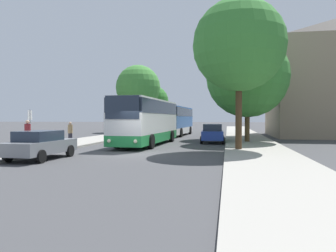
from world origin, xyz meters
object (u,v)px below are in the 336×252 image
bus_front (147,121)px  tree_left_near (138,87)px  parked_car_left_curb (40,144)px  tree_right_near (239,72)px  parked_car_right_near (212,133)px  tree_left_far (153,102)px  pedestrian_waiting_far (28,135)px  tree_right_far (247,76)px  bus_stop_sign (30,124)px  pedestrian_waiting_near (70,133)px  tree_right_mid (239,45)px  bus_middle (175,120)px

bus_front → tree_left_near: (-6.82, 21.90, 4.73)m
parked_car_left_curb → tree_right_near: bearing=62.1°
parked_car_right_near → tree_left_far: size_ratio=0.57×
pedestrian_waiting_far → tree_right_far: bearing=-108.1°
parked_car_right_near → tree_left_near: (-11.72, 19.16, 5.77)m
bus_stop_sign → tree_right_far: size_ratio=0.28×
parked_car_right_near → pedestrian_waiting_near: pedestrian_waiting_near is taller
tree_left_far → bus_stop_sign: bearing=-90.9°
parked_car_left_curb → pedestrian_waiting_far: size_ratio=2.39×
tree_right_near → tree_left_near: bearing=136.3°
bus_stop_sign → pedestrian_waiting_far: 1.25m
bus_front → tree_left_far: (-5.82, 26.94, 2.90)m
tree_left_far → tree_right_near: tree_right_near is taller
pedestrian_waiting_near → tree_right_mid: tree_right_mid is taller
bus_stop_sign → tree_left_near: tree_left_near is taller
parked_car_right_near → parked_car_left_curb: bearing=55.1°
parked_car_right_near → tree_right_far: bearing=179.9°
bus_front → pedestrian_waiting_near: size_ratio=6.90×
bus_middle → parked_car_right_near: (4.87, -11.03, -0.99)m
parked_car_right_near → bus_stop_sign: 14.07m
parked_car_left_curb → tree_right_near: size_ratio=0.44×
pedestrian_waiting_far → pedestrian_waiting_near: bearing=-56.7°
pedestrian_waiting_far → tree_right_far: 17.16m
parked_car_right_near → pedestrian_waiting_far: (-10.76, -9.41, 0.26)m
tree_left_far → tree_right_far: tree_right_far is taller
bus_front → tree_right_mid: 9.19m
bus_middle → parked_car_left_curb: bearing=-95.6°
bus_front → pedestrian_waiting_near: bus_front is taller
bus_stop_sign → pedestrian_waiting_near: 4.06m
tree_right_near → tree_right_far: 5.74m
bus_middle → tree_right_mid: 19.57m
parked_car_left_curb → tree_right_mid: size_ratio=0.46×
pedestrian_waiting_near → tree_right_near: tree_right_near is taller
bus_middle → tree_right_far: size_ratio=1.34×
parked_car_right_near → tree_right_far: (2.83, 0.10, 4.68)m
bus_front → tree_left_far: 27.72m
bus_stop_sign → pedestrian_waiting_near: (0.78, 3.92, -0.71)m
bus_middle → tree_left_near: 11.66m
bus_front → parked_car_right_near: bus_front is taller
bus_front → tree_right_near: bearing=51.4°
tree_left_far → tree_right_mid: tree_right_mid is taller
pedestrian_waiting_far → tree_right_near: 20.77m
bus_front → pedestrian_waiting_far: bus_front is taller
pedestrian_waiting_near → pedestrian_waiting_far: 4.90m
bus_front → tree_left_near: 23.42m
bus_stop_sign → tree_right_far: 16.88m
pedestrian_waiting_near → bus_front: bearing=76.6°
tree_left_near → tree_left_far: tree_left_near is taller
bus_front → pedestrian_waiting_far: 8.91m
tree_right_mid → parked_car_left_curb: bearing=-149.7°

